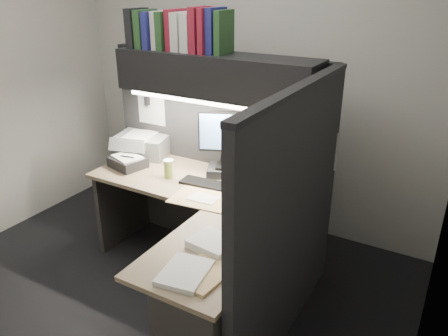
{
  "coord_description": "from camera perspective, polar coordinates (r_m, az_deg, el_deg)",
  "views": [
    {
      "loc": [
        1.75,
        -1.93,
        2.12
      ],
      "look_at": [
        0.34,
        0.51,
        0.91
      ],
      "focal_mm": 35.0,
      "sensor_mm": 36.0,
      "label": 1
    }
  ],
  "objects": [
    {
      "name": "paper_stack_a",
      "position": [
        2.51,
        -1.43,
        -9.77
      ],
      "size": [
        0.27,
        0.24,
        0.05
      ],
      "primitive_type": "cube",
      "rotation": [
        0.0,
        0.0,
        -0.13
      ],
      "color": "white",
      "rests_on": "desk"
    },
    {
      "name": "partition_right",
      "position": [
        2.61,
        8.67,
        -7.46
      ],
      "size": [
        0.06,
        1.5,
        1.6
      ],
      "primitive_type": "cube",
      "color": "black",
      "rests_on": "floor"
    },
    {
      "name": "partition_back",
      "position": [
        3.59,
        -0.93,
        1.66
      ],
      "size": [
        1.9,
        0.06,
        1.6
      ],
      "primitive_type": "cube",
      "color": "black",
      "rests_on": "floor"
    },
    {
      "name": "floor",
      "position": [
        3.36,
        -9.81,
        -16.3
      ],
      "size": [
        3.5,
        3.5,
        0.0
      ],
      "primitive_type": "plane",
      "color": "black",
      "rests_on": "ground"
    },
    {
      "name": "mouse",
      "position": [
        2.98,
        6.6,
        -4.31
      ],
      "size": [
        0.07,
        0.1,
        0.03
      ],
      "primitive_type": "ellipsoid",
      "rotation": [
        0.0,
        0.0,
        -0.15
      ],
      "color": "black",
      "rests_on": "mousepad"
    },
    {
      "name": "notebook_stack",
      "position": [
        3.61,
        -12.45,
        0.74
      ],
      "size": [
        0.31,
        0.28,
        0.08
      ],
      "primitive_type": "cube",
      "rotation": [
        0.0,
        0.0,
        -0.23
      ],
      "color": "black",
      "rests_on": "desk"
    },
    {
      "name": "binder_row",
      "position": [
        3.32,
        -5.96,
        17.45
      ],
      "size": [
        0.8,
        0.25,
        0.31
      ],
      "color": "black",
      "rests_on": "overhead_shelf"
    },
    {
      "name": "paper_stack_b",
      "position": [
        2.31,
        -5.11,
        -13.44
      ],
      "size": [
        0.26,
        0.31,
        0.03
      ],
      "primitive_type": "cube",
      "rotation": [
        0.0,
        0.0,
        0.15
      ],
      "color": "white",
      "rests_on": "desk"
    },
    {
      "name": "overhead_shelf",
      "position": [
        3.2,
        -1.21,
        12.05
      ],
      "size": [
        1.55,
        0.34,
        0.3
      ],
      "primitive_type": "cube",
      "color": "black",
      "rests_on": "partition_back"
    },
    {
      "name": "manila_stack",
      "position": [
        2.3,
        -2.7,
        -13.56
      ],
      "size": [
        0.26,
        0.32,
        0.02
      ],
      "primitive_type": "cube",
      "rotation": [
        0.0,
        0.0,
        -0.11
      ],
      "color": "tan",
      "rests_on": "desk"
    },
    {
      "name": "wall_back",
      "position": [
        3.93,
        2.99,
        11.89
      ],
      "size": [
        3.5,
        0.04,
        2.7
      ],
      "primitive_type": "cube",
      "color": "beige",
      "rests_on": "floor"
    },
    {
      "name": "desk",
      "position": [
        2.88,
        -3.71,
        -12.43
      ],
      "size": [
        1.7,
        1.53,
        0.73
      ],
      "color": "#836A53",
      "rests_on": "floor"
    },
    {
      "name": "task_light_tube",
      "position": [
        3.12,
        -2.53,
        8.55
      ],
      "size": [
        1.32,
        0.04,
        0.04
      ],
      "primitive_type": "cylinder",
      "rotation": [
        0.0,
        1.57,
        0.0
      ],
      "color": "white",
      "rests_on": "overhead_shelf"
    },
    {
      "name": "pinned_papers",
      "position": [
        3.02,
        1.83,
        2.56
      ],
      "size": [
        1.76,
        1.31,
        0.51
      ],
      "color": "white",
      "rests_on": "partition_back"
    },
    {
      "name": "keyboard",
      "position": [
        3.22,
        -2.12,
        -2.11
      ],
      "size": [
        0.43,
        0.17,
        0.02
      ],
      "primitive_type": "cube",
      "rotation": [
        0.0,
        0.0,
        0.08
      ],
      "color": "black",
      "rests_on": "desk"
    },
    {
      "name": "telephone",
      "position": [
        3.21,
        9.5,
        -1.95
      ],
      "size": [
        0.26,
        0.27,
        0.08
      ],
      "primitive_type": "cube",
      "rotation": [
        0.0,
        0.0,
        -0.39
      ],
      "color": "#B3AB89",
      "rests_on": "desk"
    },
    {
      "name": "monitor",
      "position": [
        3.32,
        0.77,
        2.28
      ],
      "size": [
        0.45,
        0.33,
        0.51
      ],
      "rotation": [
        0.0,
        0.0,
        0.41
      ],
      "color": "black",
      "rests_on": "desk"
    },
    {
      "name": "printer",
      "position": [
        3.85,
        -10.41,
        3.07
      ],
      "size": [
        0.52,
        0.48,
        0.18
      ],
      "primitive_type": "cube",
      "rotation": [
        0.0,
        0.0,
        0.26
      ],
      "color": "gray",
      "rests_on": "desk"
    },
    {
      "name": "mousepad",
      "position": [
        2.99,
        6.32,
        -4.57
      ],
      "size": [
        0.26,
        0.25,
        0.0
      ],
      "primitive_type": "cube",
      "rotation": [
        0.0,
        0.0,
        -0.42
      ],
      "color": "navy",
      "rests_on": "desk"
    },
    {
      "name": "open_folder",
      "position": [
        3.02,
        -2.74,
        -4.07
      ],
      "size": [
        0.47,
        0.33,
        0.01
      ],
      "primitive_type": "cube",
      "rotation": [
        0.0,
        0.0,
        0.12
      ],
      "color": "tan",
      "rests_on": "desk"
    },
    {
      "name": "coffee_cup",
      "position": [
        3.35,
        -7.23,
        -0.18
      ],
      "size": [
        0.09,
        0.09,
        0.14
      ],
      "primitive_type": "cylinder",
      "rotation": [
        0.0,
        0.0,
        -0.2
      ],
      "color": "#B3BA4A",
      "rests_on": "desk"
    }
  ]
}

